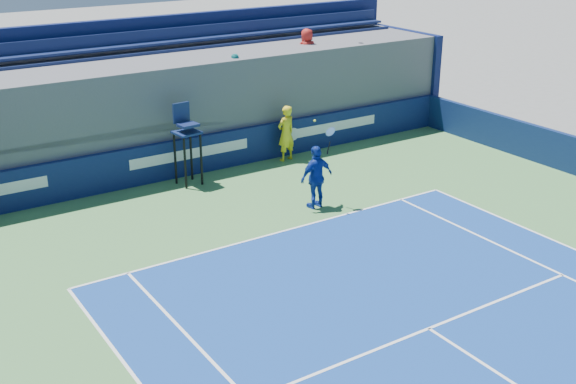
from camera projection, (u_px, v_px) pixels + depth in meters
ball_person at (286, 133)px, 23.57m from camera, size 0.74×0.55×1.85m
back_hoarding at (190, 156)px, 22.39m from camera, size 20.40×0.21×1.20m
umpire_chair at (186, 136)px, 21.29m from camera, size 0.77×0.77×2.48m
tennis_player at (317, 177)px, 19.79m from camera, size 1.07×0.50×2.57m
stadium_seating at (160, 104)px, 23.54m from camera, size 21.00×4.05×4.40m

